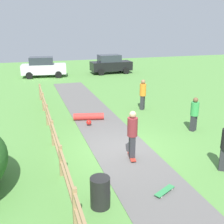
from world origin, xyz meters
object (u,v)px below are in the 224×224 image
(trash_bin, at_px, (100,192))
(skater_riding, at_px, (132,133))
(parked_car_white, at_px, (43,67))
(skateboard_loose, at_px, (165,191))
(bystander_green, at_px, (194,113))
(skater_fallen, at_px, (89,117))
(bystander_orange, at_px, (143,93))
(parked_car_black, at_px, (111,64))

(trash_bin, distance_m, skater_riding, 3.13)
(trash_bin, bearing_deg, parked_car_white, 89.70)
(trash_bin, distance_m, skateboard_loose, 2.05)
(bystander_green, relative_size, parked_car_white, 0.38)
(skater_fallen, distance_m, bystander_green, 5.39)
(bystander_orange, distance_m, bystander_green, 4.06)
(skater_riding, bearing_deg, trash_bin, -128.33)
(skateboard_loose, relative_size, parked_car_black, 0.19)
(skater_riding, distance_m, parked_car_white, 18.80)
(bystander_orange, height_order, parked_car_white, parked_car_white)
(bystander_green, distance_m, parked_car_black, 16.91)
(skateboard_loose, height_order, bystander_green, bystander_green)
(bystander_orange, xyz_separation_m, bystander_green, (0.91, -3.96, -0.11))
(skateboard_loose, distance_m, bystander_orange, 8.73)
(skater_riding, height_order, parked_car_white, parked_car_white)
(trash_bin, height_order, skater_fallen, trash_bin)
(skater_riding, distance_m, bystander_green, 4.31)
(skater_fallen, relative_size, bystander_green, 1.00)
(skater_riding, bearing_deg, skater_fallen, 96.66)
(bystander_orange, distance_m, parked_car_black, 13.08)
(skater_riding, height_order, bystander_green, skater_riding)
(skateboard_loose, distance_m, parked_car_black, 21.70)
(parked_car_black, relative_size, parked_car_white, 0.97)
(skater_riding, xyz_separation_m, skater_fallen, (-0.56, 4.79, -0.88))
(trash_bin, bearing_deg, skateboard_loose, 0.11)
(skater_fallen, xyz_separation_m, parked_car_white, (-1.23, 13.92, 0.76))
(trash_bin, height_order, parked_car_black, parked_car_black)
(bystander_green, distance_m, parked_car_white, 17.81)
(trash_bin, distance_m, parked_car_black, 22.23)
(parked_car_white, bearing_deg, bystander_green, -71.37)
(skateboard_loose, bearing_deg, skater_riding, 92.70)
(skater_riding, distance_m, skater_fallen, 4.90)
(bystander_green, bearing_deg, skateboard_loose, -131.72)
(skateboard_loose, relative_size, bystander_orange, 0.44)
(bystander_orange, distance_m, parked_car_white, 13.77)
(skater_riding, bearing_deg, bystander_orange, 62.75)
(parked_car_white, bearing_deg, parked_car_black, -0.06)
(trash_bin, bearing_deg, skater_fallen, 79.42)
(trash_bin, height_order, bystander_orange, bystander_orange)
(bystander_green, height_order, parked_car_white, parked_car_white)
(parked_car_black, xyz_separation_m, parked_car_white, (-6.84, 0.01, 0.00))
(bystander_orange, relative_size, bystander_green, 1.10)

